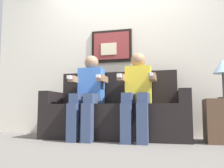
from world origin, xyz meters
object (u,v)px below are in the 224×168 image
person_on_right (137,91)px  side_table_right (223,121)px  couch (115,115)px  person_on_left (88,92)px  table_lamp (223,68)px

person_on_right → side_table_right: 1.04m
couch → person_on_right: size_ratio=1.70×
couch → person_on_left: size_ratio=1.70×
person_on_left → table_lamp: bearing=2.1°
side_table_right → table_lamp: bearing=-7.5°
person_on_left → couch: bearing=27.7°
person_on_left → side_table_right: (1.61, 0.06, -0.36)m
side_table_right → person_on_right: bearing=-176.4°
person_on_right → side_table_right: person_on_right is taller
couch → side_table_right: bearing=-4.7°
person_on_left → table_lamp: person_on_left is taller
person_on_left → table_lamp: size_ratio=2.41×
table_lamp → person_on_left: bearing=-177.9°
couch → person_on_left: 0.46m
person_on_left → table_lamp: (1.64, 0.06, 0.25)m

